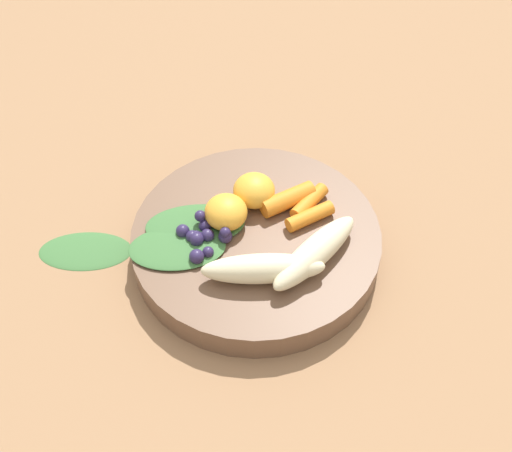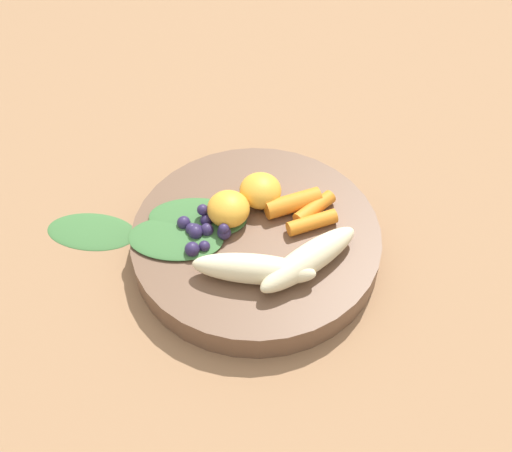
{
  "view_description": "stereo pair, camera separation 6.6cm",
  "coord_description": "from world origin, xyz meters",
  "px_view_note": "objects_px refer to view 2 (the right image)",
  "views": [
    {
      "loc": [
        -0.24,
        -0.37,
        0.54
      ],
      "look_at": [
        0.0,
        0.0,
        0.04
      ],
      "focal_mm": 46.7,
      "sensor_mm": 36.0,
      "label": 1
    },
    {
      "loc": [
        -0.18,
        -0.4,
        0.54
      ],
      "look_at": [
        0.0,
        0.0,
        0.04
      ],
      "focal_mm": 46.7,
      "sensor_mm": 36.0,
      "label": 2
    }
  ],
  "objects_px": {
    "banana_peeled_left": "(309,259)",
    "kale_leaf_stray": "(91,230)",
    "bowl": "(256,242)",
    "orange_segment_near": "(228,209)",
    "banana_peeled_right": "(254,269)"
  },
  "relations": [
    {
      "from": "banana_peeled_left",
      "to": "banana_peeled_right",
      "type": "relative_size",
      "value": 1.0
    },
    {
      "from": "kale_leaf_stray",
      "to": "orange_segment_near",
      "type": "bearing_deg",
      "value": -175.55
    },
    {
      "from": "banana_peeled_left",
      "to": "orange_segment_near",
      "type": "bearing_deg",
      "value": 102.03
    },
    {
      "from": "bowl",
      "to": "orange_segment_near",
      "type": "bearing_deg",
      "value": 123.67
    },
    {
      "from": "bowl",
      "to": "orange_segment_near",
      "type": "height_order",
      "value": "orange_segment_near"
    },
    {
      "from": "bowl",
      "to": "kale_leaf_stray",
      "type": "distance_m",
      "value": 0.18
    },
    {
      "from": "banana_peeled_right",
      "to": "orange_segment_near",
      "type": "bearing_deg",
      "value": 115.07
    },
    {
      "from": "banana_peeled_left",
      "to": "kale_leaf_stray",
      "type": "height_order",
      "value": "banana_peeled_left"
    },
    {
      "from": "bowl",
      "to": "kale_leaf_stray",
      "type": "height_order",
      "value": "bowl"
    },
    {
      "from": "orange_segment_near",
      "to": "kale_leaf_stray",
      "type": "relative_size",
      "value": 0.44
    },
    {
      "from": "bowl",
      "to": "banana_peeled_left",
      "type": "xyz_separation_m",
      "value": [
        0.03,
        -0.06,
        0.03
      ]
    },
    {
      "from": "orange_segment_near",
      "to": "kale_leaf_stray",
      "type": "height_order",
      "value": "orange_segment_near"
    },
    {
      "from": "bowl",
      "to": "orange_segment_near",
      "type": "relative_size",
      "value": 5.85
    },
    {
      "from": "banana_peeled_right",
      "to": "orange_segment_near",
      "type": "xyz_separation_m",
      "value": [
        0.01,
        0.08,
        0.0
      ]
    },
    {
      "from": "banana_peeled_right",
      "to": "orange_segment_near",
      "type": "distance_m",
      "value": 0.08
    }
  ]
}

